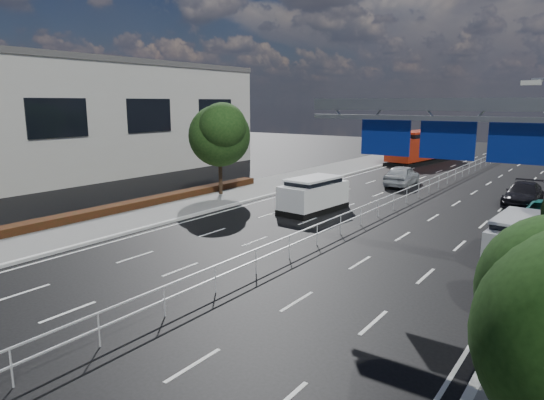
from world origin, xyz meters
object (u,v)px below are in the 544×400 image
Objects in this scene: overhead_gantry at (468,133)px; red_bus at (422,146)px; parked_car_dark at (523,194)px; parked_car_teal at (544,213)px; near_car_silver at (402,175)px; white_minivan at (314,195)px; silver_minivan at (521,240)px; near_car_dark at (442,150)px.

red_bus is (-13.36, 36.04, -3.74)m from overhead_gantry.
parked_car_dark is at bearing -47.91° from red_bus.
near_car_silver is at bearing 148.95° from parked_car_teal.
white_minivan reaches higher than parked_car_teal.
silver_minivan is (14.92, -32.09, -0.88)m from red_bus.
silver_minivan reaches higher than near_car_dark.
near_car_dark is 0.91× the size of parked_car_teal.
white_minivan is at bearing -76.90° from red_bus.
white_minivan reaches higher than parked_car_dark.
parked_car_dark reaches higher than near_car_dark.
red_bus reaches higher than white_minivan.
white_minivan is 14.14m from parked_car_dark.
overhead_gantry is at bearing -29.83° from white_minivan.
parked_car_teal is (15.04, -32.47, -0.05)m from near_car_dark.
near_car_silver is at bearing 90.03° from white_minivan.
parked_car_dark is (-0.24, 16.98, -4.87)m from overhead_gantry.
near_car_dark is 43.18m from silver_minivan.
near_car_silver is at bearing -69.23° from red_bus.
parked_car_dark reaches higher than parked_car_teal.
red_bus is at bearing 117.70° from silver_minivan.
silver_minivan is at bearing 118.17° from near_car_dark.
parked_car_dark is (13.24, -27.44, 0.05)m from near_car_dark.
near_car_silver is (3.85, -16.36, -1.01)m from red_bus.
overhead_gantry is 13.03m from parked_car_teal.
white_minivan is 12.59m from silver_minivan.
parked_car_dark is (9.27, -2.70, -0.12)m from near_car_silver.
overhead_gantry is at bearing -108.79° from silver_minivan.
red_bus is (-2.79, 28.71, 0.81)m from white_minivan.
silver_minivan is 0.97× the size of parked_car_dark.
overhead_gantry reaches higher than parked_car_teal.
white_minivan reaches higher than near_car_silver.
red_bus is at bearing 125.63° from parked_car_teal.
near_car_dark is at bearing 115.65° from parked_car_dark.
parked_car_teal is (1.56, 11.95, -4.97)m from overhead_gantry.
overhead_gantry reaches higher than near_car_dark.
parked_car_teal is at bearing -70.44° from parked_car_dark.
parked_car_dark is (-1.80, 13.03, -0.25)m from silver_minivan.
near_car_dark is 30.46m from parked_car_dark.
overhead_gantry is at bearing -93.58° from parked_car_teal.
red_bus reaches higher than near_car_dark.
near_car_silver is 19.24m from silver_minivan.
red_bus is at bearing 100.46° from white_minivan.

